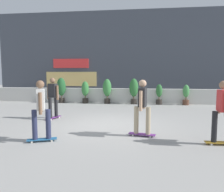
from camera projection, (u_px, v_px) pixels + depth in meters
ground_plane at (107, 125)px, 8.25m from camera, size 48.00×48.00×0.00m
planter_wall at (121, 96)px, 14.12m from camera, size 18.00×0.40×0.90m
building_backdrop at (126, 55)px, 17.77m from camera, size 20.00×2.08×6.50m
potted_plant_0 at (61, 88)px, 14.10m from camera, size 0.55×0.55×1.58m
potted_plant_1 at (85, 91)px, 13.92m from camera, size 0.45×0.45×1.36m
potted_plant_2 at (107, 89)px, 13.73m from camera, size 0.52×0.52×1.51m
potted_plant_3 at (134, 89)px, 13.52m from camera, size 0.53×0.53×1.54m
potted_plant_4 at (159, 94)px, 13.36m from camera, size 0.37×0.37×1.21m
potted_plant_5 at (186, 94)px, 13.16m from camera, size 0.36×0.36×1.19m
skater_by_wall_left at (142, 105)px, 6.64m from camera, size 0.82×0.55×1.70m
skater_far_right at (53, 96)px, 9.15m from camera, size 0.54×0.82×1.70m
skater_mid_plaza at (222, 110)px, 5.84m from camera, size 0.81×0.56×1.70m
skater_far_left at (41, 108)px, 6.13m from camera, size 0.82×0.53×1.70m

